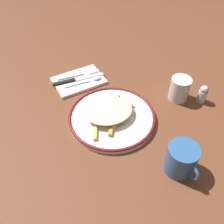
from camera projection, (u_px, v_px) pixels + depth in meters
ground_plane at (112, 119)px, 0.85m from camera, size 2.60×2.60×0.00m
plate at (112, 117)px, 0.85m from camera, size 0.30×0.30×0.02m
fries_heap at (109, 112)px, 0.83m from camera, size 0.17×0.19×0.03m
napkin at (79, 81)px, 0.99m from camera, size 0.15×0.20×0.01m
fork at (79, 75)px, 1.01m from camera, size 0.03×0.18×0.01m
knife at (74, 80)px, 0.98m from camera, size 0.03×0.21×0.01m
spoon at (89, 80)px, 0.98m from camera, size 0.02×0.15×0.01m
water_glass at (180, 89)px, 0.90m from camera, size 0.07×0.07×0.09m
coffee_mug at (181, 159)px, 0.68m from camera, size 0.12×0.09×0.09m
salt_shaker at (203, 94)px, 0.89m from camera, size 0.03×0.03×0.07m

